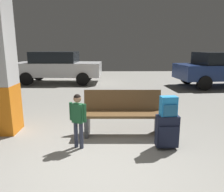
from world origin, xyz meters
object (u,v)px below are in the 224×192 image
object	(u,v)px
parked_car_far	(58,66)
backpack_bright	(169,106)
bench	(123,113)
parked_car_side	(223,68)
child	(78,115)
suitcase	(167,131)

from	to	relation	value
parked_car_far	backpack_bright	bearing A→B (deg)	-64.26
bench	backpack_bright	world-z (taller)	backpack_bright
bench	parked_car_side	xyz separation A→B (m)	(4.80, 5.42, 0.36)
child	suitcase	bearing A→B (deg)	-2.03
suitcase	backpack_bright	xyz separation A→B (m)	(0.00, -0.00, 0.45)
child	parked_car_side	bearing A→B (deg)	47.14
backpack_bright	parked_car_far	distance (m)	8.06
suitcase	backpack_bright	size ratio (longest dim) A/B	1.78
parked_car_side	bench	bearing A→B (deg)	-131.55
bench	backpack_bright	distance (m)	1.06
child	parked_car_far	distance (m)	7.46
backpack_bright	parked_car_side	distance (m)	7.34
backpack_bright	child	distance (m)	1.56
suitcase	parked_car_far	xyz separation A→B (m)	(-3.50, 7.26, 0.48)
suitcase	backpack_bright	world-z (taller)	backpack_bright
bench	parked_car_side	bearing A→B (deg)	48.45
suitcase	bench	bearing A→B (deg)	136.51
suitcase	parked_car_far	world-z (taller)	parked_car_far
bench	parked_car_side	world-z (taller)	parked_car_side
parked_car_far	child	bearing A→B (deg)	-74.89
suitcase	backpack_bright	distance (m)	0.45
backpack_bright	child	size ratio (longest dim) A/B	0.35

